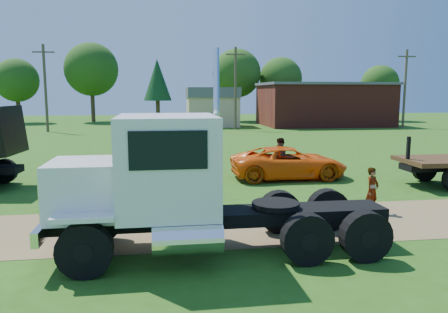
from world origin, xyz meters
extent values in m
plane|color=#285212|center=(0.00, 0.00, 0.00)|extent=(140.00, 140.00, 0.00)
cube|color=brown|center=(0.00, 0.00, 0.01)|extent=(120.00, 4.20, 0.01)
cube|color=black|center=(-0.49, -2.11, 0.91)|extent=(8.53, 1.13, 0.34)
cylinder|color=black|center=(-3.78, -3.34, 0.62)|extent=(1.25, 0.41, 1.25)
cylinder|color=black|center=(-3.78, -3.34, 0.62)|extent=(0.44, 0.42, 0.44)
cylinder|color=black|center=(-3.79, -0.91, 0.62)|extent=(1.25, 0.41, 1.25)
cylinder|color=black|center=(-3.79, -0.91, 0.62)|extent=(0.44, 0.42, 0.44)
cylinder|color=black|center=(1.33, -3.31, 0.62)|extent=(1.25, 0.41, 1.25)
cylinder|color=black|center=(1.33, -3.31, 0.62)|extent=(0.44, 0.42, 0.44)
cylinder|color=black|center=(1.32, -0.88, 0.62)|extent=(1.25, 0.41, 1.25)
cylinder|color=black|center=(1.32, -0.88, 0.62)|extent=(0.44, 0.42, 0.44)
cylinder|color=black|center=(2.81, -3.30, 0.62)|extent=(1.25, 0.41, 1.25)
cylinder|color=black|center=(2.81, -3.30, 0.62)|extent=(0.44, 0.42, 0.44)
cylinder|color=black|center=(2.79, -0.87, 0.62)|extent=(1.25, 0.41, 1.25)
cylinder|color=black|center=(2.79, -0.87, 0.62)|extent=(0.44, 0.42, 0.44)
cube|color=white|center=(-3.73, -2.13, 1.76)|extent=(2.06, 1.94, 1.36)
cube|color=white|center=(-4.75, -2.13, 1.70)|extent=(0.10, 1.70, 1.14)
cube|color=white|center=(-4.81, -2.13, 0.91)|extent=(0.19, 2.61, 0.34)
cube|color=white|center=(-1.91, -2.12, 2.33)|extent=(2.40, 2.74, 2.39)
cube|color=black|center=(-3.08, -2.12, 2.84)|extent=(0.07, 2.27, 0.97)
cube|color=black|center=(-1.90, -3.49, 2.84)|extent=(1.70, 0.06, 0.85)
cube|color=black|center=(-1.92, -0.74, 2.84)|extent=(1.70, 0.06, 0.85)
cube|color=white|center=(-3.78, -3.34, 1.36)|extent=(1.37, 0.52, 0.11)
cube|color=white|center=(-3.79, -0.91, 1.36)|extent=(1.37, 0.52, 0.11)
cylinder|color=white|center=(-1.51, -3.42, 0.80)|extent=(1.59, 0.69, 0.68)
cylinder|color=white|center=(-0.61, -1.48, 2.61)|extent=(0.16, 0.16, 5.23)
cylinder|color=black|center=(0.87, -2.10, 1.17)|extent=(1.26, 1.26, 0.14)
cylinder|color=black|center=(-9.17, 7.71, 0.56)|extent=(1.14, 0.43, 1.12)
cylinder|color=black|center=(-9.17, 7.71, 0.56)|extent=(0.42, 0.40, 0.39)
imported|color=#EB590B|center=(3.91, 7.03, 0.76)|extent=(5.50, 2.56, 1.53)
cylinder|color=black|center=(9.98, 5.52, 0.54)|extent=(1.09, 0.35, 1.08)
cube|color=black|center=(8.45, 4.42, 1.67)|extent=(0.13, 0.13, 1.08)
imported|color=#999999|center=(5.03, 0.79, 0.78)|extent=(0.68, 0.61, 1.56)
imported|color=#999999|center=(3.62, 7.61, 0.95)|extent=(1.17, 1.14, 1.90)
cube|color=maroon|center=(18.00, 40.00, 2.50)|extent=(15.00, 10.00, 5.00)
cube|color=#56555A|center=(18.00, 40.00, 5.15)|extent=(15.40, 10.40, 0.30)
cube|color=tan|center=(4.00, 40.00, 1.80)|extent=(6.00, 5.00, 3.60)
cube|color=#56555A|center=(4.00, 40.00, 4.10)|extent=(6.20, 5.40, 1.20)
cylinder|color=brown|center=(-14.00, 35.00, 4.50)|extent=(0.28, 0.28, 9.00)
cube|color=brown|center=(-14.00, 35.00, 8.20)|extent=(2.20, 0.14, 0.14)
cylinder|color=brown|center=(6.00, 35.00, 4.50)|extent=(0.28, 0.28, 9.00)
cube|color=brown|center=(6.00, 35.00, 8.20)|extent=(2.20, 0.14, 0.14)
cylinder|color=brown|center=(26.00, 35.00, 4.50)|extent=(0.28, 0.28, 9.00)
cube|color=brown|center=(26.00, 35.00, 8.20)|extent=(2.20, 0.14, 0.14)
cylinder|color=#322614|center=(-21.43, 50.04, 1.55)|extent=(0.56, 0.56, 3.09)
sphere|color=#184110|center=(-21.43, 50.04, 5.74)|extent=(5.83, 5.83, 5.83)
cylinder|color=#322614|center=(-11.74, 51.03, 1.97)|extent=(0.56, 0.56, 3.93)
sphere|color=#184110|center=(-11.74, 51.03, 7.30)|extent=(7.41, 7.41, 7.41)
cylinder|color=#322614|center=(-2.63, 48.29, 1.52)|extent=(0.56, 0.56, 3.04)
cone|color=black|center=(-2.63, 48.29, 5.82)|extent=(3.82, 3.82, 5.65)
cylinder|color=#322614|center=(8.58, 49.52, 1.84)|extent=(0.56, 0.56, 3.67)
sphere|color=#184110|center=(8.58, 49.52, 6.82)|extent=(6.92, 6.92, 6.92)
cylinder|color=#322614|center=(15.27, 50.27, 1.65)|extent=(0.56, 0.56, 3.30)
sphere|color=#184110|center=(15.27, 50.27, 6.13)|extent=(6.22, 6.22, 6.22)
cylinder|color=#322614|center=(29.40, 47.56, 1.44)|extent=(0.56, 0.56, 2.87)
sphere|color=#184110|center=(29.40, 47.56, 5.34)|extent=(5.42, 5.42, 5.42)
camera|label=1|loc=(-2.01, -12.91, 4.07)|focal=35.00mm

